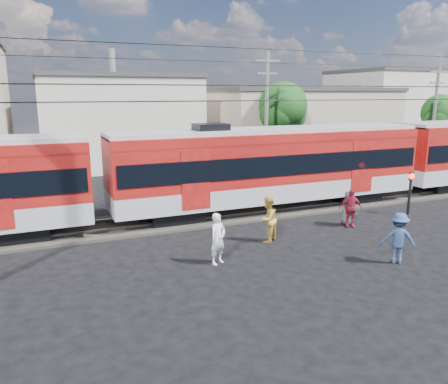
{
  "coord_description": "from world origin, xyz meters",
  "views": [
    {
      "loc": [
        -7.96,
        -10.99,
        5.86
      ],
      "look_at": [
        -1.25,
        5.0,
        1.92
      ],
      "focal_mm": 35.0,
      "sensor_mm": 36.0,
      "label": 1
    }
  ],
  "objects_px": {
    "commuter_train": "(274,163)",
    "pedestrian_a": "(218,239)",
    "pedestrian_c": "(398,238)",
    "crossing_signal": "(410,185)"
  },
  "relations": [
    {
      "from": "commuter_train",
      "to": "pedestrian_a",
      "type": "height_order",
      "value": "commuter_train"
    },
    {
      "from": "commuter_train",
      "to": "pedestrian_c",
      "type": "height_order",
      "value": "commuter_train"
    },
    {
      "from": "pedestrian_a",
      "to": "crossing_signal",
      "type": "xyz_separation_m",
      "value": [
        11.04,
        2.26,
        0.56
      ]
    },
    {
      "from": "commuter_train",
      "to": "pedestrian_a",
      "type": "bearing_deg",
      "value": -133.58
    },
    {
      "from": "commuter_train",
      "to": "crossing_signal",
      "type": "bearing_deg",
      "value": -30.36
    },
    {
      "from": "commuter_train",
      "to": "pedestrian_a",
      "type": "relative_size",
      "value": 27.62
    },
    {
      "from": "pedestrian_c",
      "to": "crossing_signal",
      "type": "bearing_deg",
      "value": -103.71
    },
    {
      "from": "commuter_train",
      "to": "crossing_signal",
      "type": "height_order",
      "value": "commuter_train"
    },
    {
      "from": "commuter_train",
      "to": "pedestrian_c",
      "type": "distance_m",
      "value": 8.15
    },
    {
      "from": "pedestrian_a",
      "to": "crossing_signal",
      "type": "bearing_deg",
      "value": -13.87
    }
  ]
}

